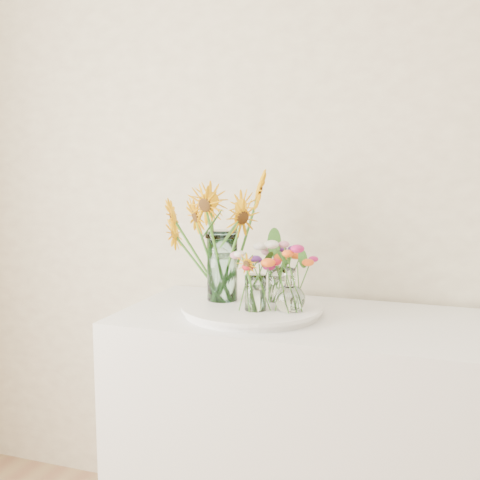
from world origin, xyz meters
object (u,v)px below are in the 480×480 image
at_px(counter, 330,451).
at_px(small_vase_a, 256,294).
at_px(tray, 252,310).
at_px(mason_jar, 222,266).
at_px(small_vase_c, 278,284).
at_px(small_vase_b, 290,290).

distance_m(counter, small_vase_a, 0.59).
xyz_separation_m(counter, tray, (-0.27, -0.03, 0.46)).
distance_m(mason_jar, small_vase_c, 0.20).
distance_m(mason_jar, small_vase_b, 0.27).
bearing_deg(tray, counter, 5.54).
relative_size(tray, mason_jar, 1.83).
relative_size(mason_jar, small_vase_c, 1.95).
height_order(tray, small_vase_c, small_vase_c).
distance_m(tray, mason_jar, 0.18).
bearing_deg(tray, mason_jar, 162.87).
bearing_deg(small_vase_b, small_vase_a, -163.23).
bearing_deg(mason_jar, counter, -1.66).
height_order(tray, small_vase_b, small_vase_b).
bearing_deg(small_vase_b, mason_jar, 165.79).
distance_m(counter, tray, 0.53).
height_order(small_vase_a, small_vase_c, small_vase_c).
xyz_separation_m(small_vase_a, small_vase_b, (0.10, 0.03, 0.01)).
height_order(tray, small_vase_a, small_vase_a).
relative_size(tray, small_vase_c, 3.56).
relative_size(mason_jar, small_vase_b, 1.70).
bearing_deg(mason_jar, tray, -17.13).
distance_m(small_vase_a, small_vase_b, 0.11).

